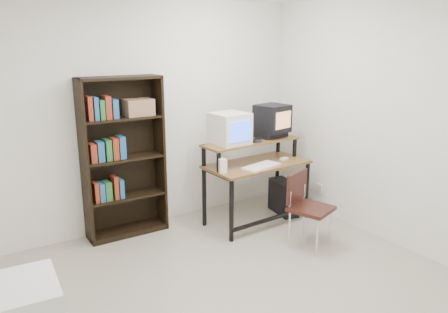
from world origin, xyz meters
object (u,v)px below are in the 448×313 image
crt_tv (272,118)px  pc_tower (284,197)px  computer_desk (256,166)px  bookshelf (122,156)px  crt_monitor (230,129)px  school_chair (306,202)px

crt_tv → pc_tower: bearing=-50.5°
computer_desk → pc_tower: (0.46, 0.01, -0.48)m
computer_desk → pc_tower: computer_desk is taller
crt_tv → bookshelf: 1.83m
crt_monitor → bookshelf: 1.24m
school_chair → crt_monitor: bearing=91.1°
bookshelf → crt_monitor: bearing=-19.0°
computer_desk → crt_monitor: crt_monitor is taller
school_chair → bookshelf: (-1.49, 1.33, 0.42)m
computer_desk → crt_tv: (0.33, 0.12, 0.52)m
pc_tower → bookshelf: bearing=174.2°
computer_desk → crt_tv: bearing=17.2°
crt_tv → bookshelf: bearing=156.6°
pc_tower → school_chair: (-0.40, -0.82, 0.28)m
computer_desk → school_chair: bearing=-89.2°
crt_tv → computer_desk: bearing=-170.2°
crt_monitor → crt_tv: size_ratio=1.03×
crt_monitor → crt_tv: (0.62, -0.01, 0.06)m
crt_tv → pc_tower: (0.13, -0.11, -1.01)m
computer_desk → pc_tower: 0.66m
crt_tv → bookshelf: (-1.76, 0.40, -0.31)m
crt_tv → bookshelf: bookshelf is taller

